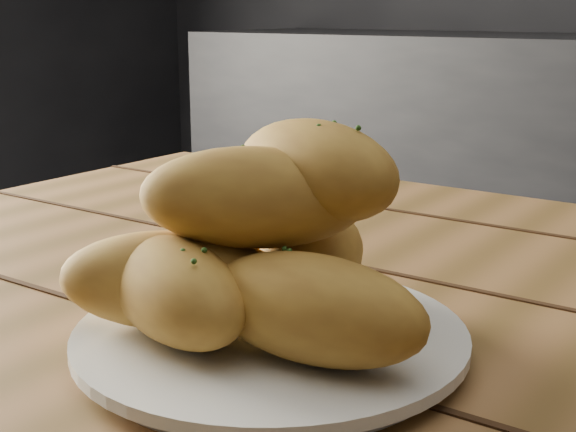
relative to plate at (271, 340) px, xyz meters
The scene contains 2 objects.
plate is the anchor object (origin of this frame).
bread_rolls 0.06m from the plate, 148.25° to the right, with size 0.26×0.24×0.14m.
Camera 1 is at (0.38, -0.58, 0.97)m, focal length 50.00 mm.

